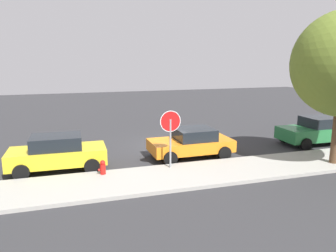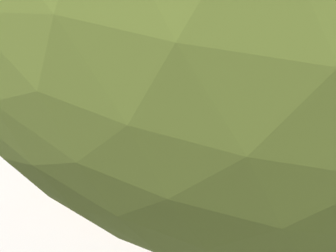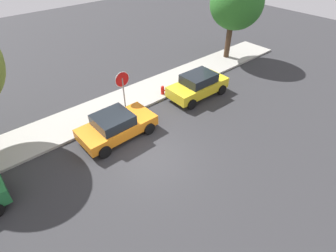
{
  "view_description": "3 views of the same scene",
  "coord_description": "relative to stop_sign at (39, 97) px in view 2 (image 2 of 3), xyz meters",
  "views": [
    {
      "loc": [
        5.23,
        16.54,
        4.69
      ],
      "look_at": [
        0.6,
        1.56,
        1.43
      ],
      "focal_mm": 35.0,
      "sensor_mm": 36.0,
      "label": 1
    },
    {
      "loc": [
        -7.57,
        8.03,
        3.72
      ],
      "look_at": [
        1.1,
        0.89,
        0.77
      ],
      "focal_mm": 55.0,
      "sensor_mm": 36.0,
      "label": 2
    },
    {
      "loc": [
        -5.22,
        -7.47,
        8.9
      ],
      "look_at": [
        1.46,
        0.33,
        0.91
      ],
      "focal_mm": 28.0,
      "sensor_mm": 36.0,
      "label": 3
    }
  ],
  "objects": [
    {
      "name": "sidewalk_curb",
      "position": [
        -1.23,
        0.92,
        -1.73
      ],
      "size": [
        32.0,
        2.75,
        0.14
      ],
      "primitive_type": "cube",
      "color": "#9E9B93",
      "rests_on": "ground_plane"
    },
    {
      "name": "ground_plane",
      "position": [
        -1.23,
        -3.92,
        -1.8
      ],
      "size": [
        60.0,
        60.0,
        0.0
      ],
      "primitive_type": "plane",
      "color": "#2D2D30"
    },
    {
      "name": "parked_car_orange",
      "position": [
        -1.58,
        -1.62,
        -1.09
      ],
      "size": [
        3.97,
        2.14,
        1.39
      ],
      "color": "orange",
      "rests_on": "ground_plane"
    },
    {
      "name": "stop_sign",
      "position": [
        0.0,
        0.0,
        0.0
      ],
      "size": [
        0.89,
        0.08,
        2.58
      ],
      "color": "gray",
      "rests_on": "ground_plane"
    },
    {
      "name": "parked_car_yellow",
      "position": [
        4.55,
        -1.47,
        -1.03
      ],
      "size": [
        4.01,
        2.0,
        1.52
      ],
      "color": "yellow",
      "rests_on": "ground_plane"
    }
  ]
}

